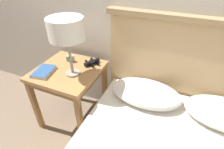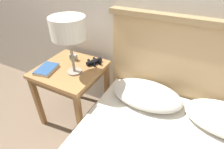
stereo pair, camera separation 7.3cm
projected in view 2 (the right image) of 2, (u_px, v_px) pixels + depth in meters
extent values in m
cube|color=#AD7A47|center=(70.00, 69.00, 1.66)|extent=(0.58, 0.58, 0.04)
cube|color=brown|center=(71.00, 73.00, 1.68)|extent=(0.55, 0.55, 0.05)
cube|color=olive|center=(38.00, 102.00, 1.75)|extent=(0.04, 0.04, 0.61)
cube|color=olive|center=(80.00, 120.00, 1.55)|extent=(0.04, 0.04, 0.61)
cube|color=olive|center=(70.00, 76.00, 2.12)|extent=(0.04, 0.04, 0.61)
cube|color=olive|center=(107.00, 88.00, 1.93)|extent=(0.04, 0.04, 0.61)
cube|color=white|center=(181.00, 122.00, 1.32)|extent=(1.34, 0.28, 0.01)
cube|color=tan|center=(189.00, 88.00, 1.53)|extent=(1.46, 0.06, 1.12)
cube|color=#A4865B|center=(210.00, 22.00, 1.20)|extent=(1.53, 0.10, 0.04)
ellipsoid|color=silver|center=(146.00, 94.00, 1.48)|extent=(0.60, 0.36, 0.15)
cylinder|color=gray|center=(74.00, 71.00, 1.58)|extent=(0.13, 0.13, 0.01)
cylinder|color=gray|center=(72.00, 55.00, 1.49)|extent=(0.02, 0.02, 0.31)
sphere|color=gray|center=(72.00, 57.00, 1.50)|extent=(0.04, 0.04, 0.04)
cylinder|color=silver|center=(68.00, 28.00, 1.35)|extent=(0.28, 0.28, 0.17)
cube|color=silver|center=(47.00, 69.00, 1.60)|extent=(0.18, 0.23, 0.03)
cube|color=#2D568E|center=(46.00, 68.00, 1.59)|extent=(0.18, 0.23, 0.00)
cube|color=#2D568E|center=(40.00, 68.00, 1.62)|extent=(0.04, 0.21, 0.03)
cylinder|color=black|center=(91.00, 63.00, 1.68)|extent=(0.08, 0.10, 0.04)
cylinder|color=black|center=(94.00, 65.00, 1.65)|extent=(0.05, 0.03, 0.05)
cylinder|color=black|center=(89.00, 61.00, 1.71)|extent=(0.04, 0.03, 0.04)
cylinder|color=black|center=(97.00, 61.00, 1.71)|extent=(0.08, 0.10, 0.04)
cylinder|color=black|center=(100.00, 63.00, 1.68)|extent=(0.05, 0.03, 0.05)
cylinder|color=black|center=(94.00, 59.00, 1.74)|extent=(0.04, 0.03, 0.04)
cube|color=black|center=(94.00, 61.00, 1.69)|extent=(0.07, 0.06, 0.01)
cylinder|color=black|center=(94.00, 61.00, 1.69)|extent=(0.02, 0.02, 0.02)
cube|color=#B7B2A8|center=(73.00, 57.00, 1.75)|extent=(0.07, 0.04, 0.06)
cube|color=green|center=(72.00, 58.00, 1.73)|extent=(0.06, 0.00, 0.04)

